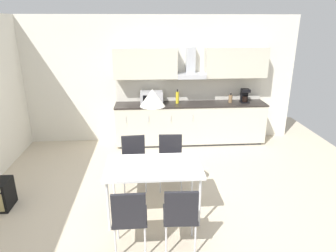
{
  "coord_description": "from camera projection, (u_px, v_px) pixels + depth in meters",
  "views": [
    {
      "loc": [
        -0.07,
        -3.86,
        2.63
      ],
      "look_at": [
        0.27,
        0.78,
        1.0
      ],
      "focal_mm": 32.0,
      "sensor_mm": 36.0,
      "label": 1
    }
  ],
  "objects": [
    {
      "name": "coffee_maker",
      "position": [
        245.0,
        96.0,
        6.63
      ],
      "size": [
        0.18,
        0.19,
        0.3
      ],
      "color": "black",
      "rests_on": "kitchen_counter"
    },
    {
      "name": "bottle_yellow",
      "position": [
        177.0,
        97.0,
        6.55
      ],
      "size": [
        0.07,
        0.07,
        0.31
      ],
      "color": "yellow",
      "rests_on": "kitchen_counter"
    },
    {
      "name": "chair_far_right",
      "position": [
        171.0,
        156.0,
        4.92
      ],
      "size": [
        0.42,
        0.42,
        0.87
      ],
      "color": "black",
      "rests_on": "ground_plane"
    },
    {
      "name": "ground_plane",
      "position": [
        154.0,
        207.0,
        4.51
      ],
      "size": [
        8.16,
        8.26,
        0.02
      ],
      "primitive_type": "cube",
      "color": "beige"
    },
    {
      "name": "chair_far_left",
      "position": [
        134.0,
        157.0,
        4.88
      ],
      "size": [
        0.43,
        0.43,
        0.87
      ],
      "color": "black",
      "rests_on": "ground_plane"
    },
    {
      "name": "microwave",
      "position": [
        151.0,
        98.0,
        6.47
      ],
      "size": [
        0.48,
        0.35,
        0.28
      ],
      "color": "#ADADB2",
      "rests_on": "kitchen_counter"
    },
    {
      "name": "wall_back",
      "position": [
        150.0,
        80.0,
        6.68
      ],
      "size": [
        6.53,
        0.1,
        2.77
      ],
      "primitive_type": "cube",
      "color": "silver",
      "rests_on": "ground_plane"
    },
    {
      "name": "backsplash_tile",
      "position": [
        189.0,
        90.0,
        6.76
      ],
      "size": [
        3.29,
        0.02,
        0.49
      ],
      "primitive_type": "cube",
      "color": "silver",
      "rests_on": "kitchen_counter"
    },
    {
      "name": "kitchen_counter",
      "position": [
        190.0,
        123.0,
        6.73
      ],
      "size": [
        3.31,
        0.61,
        0.92
      ],
      "color": "#333333",
      "rests_on": "ground_plane"
    },
    {
      "name": "pendant_lamp",
      "position": [
        152.0,
        98.0,
        3.78
      ],
      "size": [
        0.32,
        0.32,
        0.22
      ],
      "primitive_type": "cone",
      "color": "silver"
    },
    {
      "name": "bottle_brown",
      "position": [
        230.0,
        99.0,
        6.63
      ],
      "size": [
        0.08,
        0.08,
        0.21
      ],
      "color": "brown",
      "rests_on": "kitchen_counter"
    },
    {
      "name": "chair_near_right",
      "position": [
        181.0,
        213.0,
        3.46
      ],
      "size": [
        0.42,
        0.42,
        0.87
      ],
      "color": "black",
      "rests_on": "ground_plane"
    },
    {
      "name": "dining_table",
      "position": [
        153.0,
        169.0,
        4.12
      ],
      "size": [
        1.32,
        0.79,
        0.76
      ],
      "color": "white",
      "rests_on": "ground_plane"
    },
    {
      "name": "upper_wall_cabinets",
      "position": [
        191.0,
        63.0,
        6.41
      ],
      "size": [
        3.29,
        0.4,
        0.64
      ],
      "color": "beige"
    },
    {
      "name": "chair_near_left",
      "position": [
        130.0,
        215.0,
        3.42
      ],
      "size": [
        0.4,
        0.4,
        0.87
      ],
      "color": "black",
      "rests_on": "ground_plane"
    }
  ]
}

